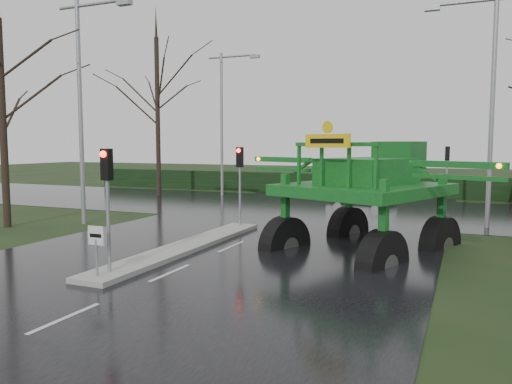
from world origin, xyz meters
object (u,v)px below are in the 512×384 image
at_px(street_light_right, 485,89).
at_px(crop_sprayer, 290,174).
at_px(street_light_left_near, 85,91).
at_px(white_sedan, 361,203).
at_px(traffic_signal_near, 107,183).
at_px(traffic_signal_far, 447,162).
at_px(street_light_left_far, 225,111).
at_px(keep_left_sign, 96,243).
at_px(traffic_signal_mid, 240,169).

distance_m(street_light_right, crop_sprayer, 10.07).
xyz_separation_m(street_light_left_near, white_sedan, (9.78, 13.25, -5.99)).
bearing_deg(street_light_right, street_light_left_near, -159.89).
height_order(traffic_signal_near, traffic_signal_far, same).
distance_m(traffic_signal_near, crop_sprayer, 6.75).
bearing_deg(street_light_left_far, crop_sprayer, -56.27).
height_order(street_light_left_near, street_light_right, same).
height_order(keep_left_sign, street_light_left_near, street_light_left_near).
bearing_deg(street_light_left_far, keep_left_sign, -72.22).
relative_size(traffic_signal_far, white_sedan, 0.84).
relative_size(traffic_signal_mid, traffic_signal_far, 1.00).
bearing_deg(crop_sprayer, traffic_signal_near, -95.96).
bearing_deg(keep_left_sign, street_light_left_far, 107.78).
bearing_deg(traffic_signal_mid, street_light_left_near, -167.79).
height_order(traffic_signal_mid, street_light_left_near, street_light_left_near).
bearing_deg(street_light_left_far, traffic_signal_near, -71.83).
height_order(traffic_signal_near, crop_sprayer, crop_sprayer).
distance_m(keep_left_sign, street_light_left_near, 11.32).
relative_size(keep_left_sign, white_sedan, 0.32).
height_order(traffic_signal_near, traffic_signal_mid, same).
relative_size(traffic_signal_near, traffic_signal_far, 1.00).
distance_m(traffic_signal_mid, street_light_left_near, 7.83).
xyz_separation_m(street_light_right, white_sedan, (-6.61, 7.25, -5.99)).
bearing_deg(street_light_right, keep_left_sign, -125.12).
bearing_deg(traffic_signal_far, crop_sprayer, 72.80).
distance_m(street_light_right, street_light_left_far, 18.24).
bearing_deg(street_light_left_near, keep_left_sign, -47.41).
relative_size(street_light_right, street_light_left_far, 1.00).
height_order(traffic_signal_far, street_light_left_far, street_light_left_far).
distance_m(keep_left_sign, traffic_signal_near, 1.61).
distance_m(traffic_signal_far, street_light_left_far, 15.08).
bearing_deg(traffic_signal_far, street_light_left_far, 0.03).
xyz_separation_m(traffic_signal_near, street_light_left_near, (-6.89, 7.01, 3.40)).
bearing_deg(street_light_left_far, traffic_signal_far, 0.03).
distance_m(traffic_signal_far, white_sedan, 5.61).
xyz_separation_m(keep_left_sign, street_light_right, (9.49, 13.50, 4.93)).
xyz_separation_m(street_light_right, street_light_left_far, (-16.39, 8.00, 0.00)).
bearing_deg(traffic_signal_near, street_light_left_near, 134.53).
xyz_separation_m(traffic_signal_near, street_light_left_far, (-6.89, 21.01, 3.40)).
bearing_deg(traffic_signal_near, street_light_left_far, 108.17).
distance_m(crop_sprayer, white_sedan, 14.52).
relative_size(traffic_signal_far, street_light_left_far, 0.35).
bearing_deg(white_sedan, traffic_signal_far, -69.05).
xyz_separation_m(street_light_left_far, crop_sprayer, (10.04, -15.03, -3.40)).
relative_size(keep_left_sign, traffic_signal_near, 0.38).
bearing_deg(street_light_right, white_sedan, 132.34).
relative_size(traffic_signal_near, street_light_right, 0.35).
xyz_separation_m(street_light_left_near, street_light_left_far, (0.00, 14.00, 0.00)).
height_order(traffic_signal_far, crop_sprayer, crop_sprayer).
bearing_deg(traffic_signal_near, crop_sprayer, 62.25).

